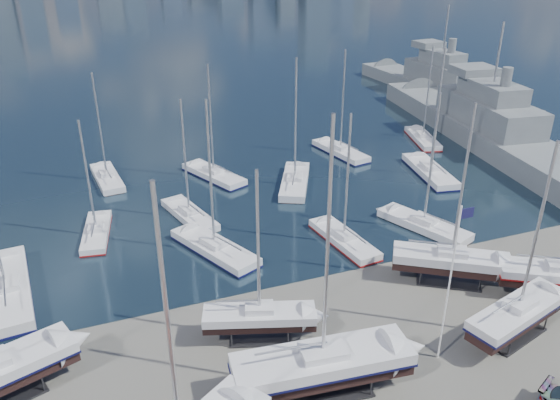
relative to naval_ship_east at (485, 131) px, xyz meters
name	(u,v)px	position (x,y,z in m)	size (l,w,h in m)	color
ground	(406,342)	(-34.83, -33.90, -1.67)	(1400.00, 1400.00, 0.00)	#605E59
sailboat_cradle_2	(259,317)	(-44.68, -29.72, 0.27)	(8.41, 4.66, 13.43)	#2D2D33
sailboat_cradle_3	(323,364)	(-42.60, -36.02, 0.53)	(11.91, 4.43, 18.60)	#2D2D33
sailboat_cradle_4	(451,261)	(-27.13, -28.38, 0.39)	(9.53, 7.46, 15.70)	#2D2D33
sailboat_cradle_5	(518,313)	(-26.97, -36.08, 0.36)	(9.75, 5.03, 15.23)	#2D2D33
sailboat_cradle_6	(560,276)	(-20.25, -33.38, 0.38)	(9.64, 7.24, 15.58)	#2D2D33
sailboat_moored_0	(8,292)	(-62.37, -17.22, -1.36)	(4.72, 12.74, 18.62)	black
sailboat_moored_1	(97,233)	(-54.79, -9.30, -1.36)	(3.62, 8.60, 12.46)	black
sailboat_moored_2	(107,179)	(-52.63, 4.48, -1.35)	(3.50, 9.39, 13.85)	black
sailboat_moored_3	(215,250)	(-44.66, -16.56, -1.36)	(6.78, 10.55, 15.35)	black
sailboat_moored_4	(190,216)	(-45.37, -8.83, -1.35)	(4.63, 9.23, 13.43)	black
sailboat_moored_5	(214,176)	(-40.23, 0.88, -1.36)	(6.35, 10.08, 14.63)	black
sailboat_moored_6	(344,241)	(-32.54, -19.32, -1.36)	(3.69, 9.34, 13.59)	black
sailboat_moored_7	(295,183)	(-31.72, -4.78, -1.35)	(7.29, 10.71, 15.85)	black
sailboat_moored_8	(340,152)	(-21.87, 2.85, -1.36)	(4.55, 10.22, 14.77)	black
sailboat_moored_9	(424,226)	(-23.65, -19.58, -1.35)	(6.18, 10.06, 14.72)	black
sailboat_moored_10	(430,173)	(-14.75, -7.78, -1.36)	(5.00, 11.32, 16.36)	black
sailboat_moored_11	(423,139)	(-8.25, 3.34, -1.37)	(5.19, 9.89, 14.24)	black
naval_ship_east	(485,131)	(0.00, 0.00, 0.00)	(15.28, 52.71, 18.69)	slate
naval_ship_west	(438,87)	(9.50, 24.60, -0.01)	(9.12, 43.72, 17.91)	slate
flagpole	(452,275)	(-33.53, -36.05, 5.14)	(1.05, 0.12, 11.85)	white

